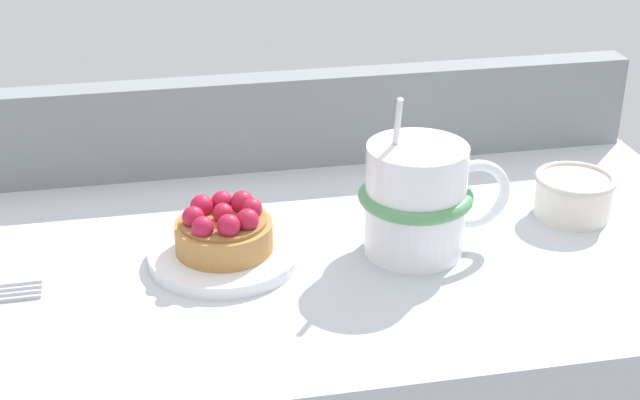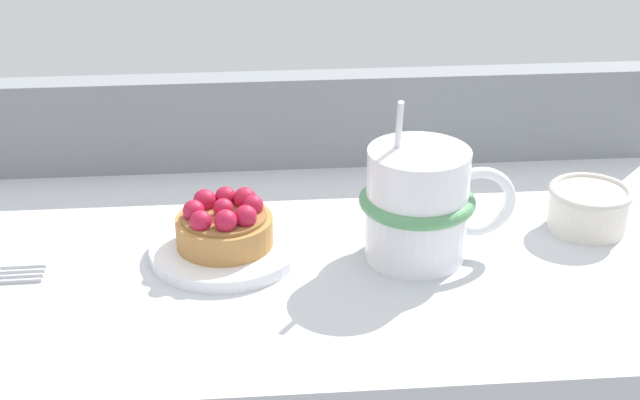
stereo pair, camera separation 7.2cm
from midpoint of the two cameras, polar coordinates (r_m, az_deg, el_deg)
ground_plane at (r=76.56cm, az=0.07°, el=-4.42°), size 78.23×38.21×3.99cm
window_rail_back at (r=89.47cm, az=-0.90°, el=4.86°), size 76.67×3.24×9.05cm
dessert_plate at (r=74.59cm, az=-3.10°, el=-3.16°), size 12.21×12.21×1.03cm
raspberry_tart at (r=73.51cm, az=-3.13°, el=-1.60°), size 7.76×7.76×4.15cm
coffee_mug at (r=73.41cm, az=8.99°, el=-0.29°), size 12.54×9.20×13.30cm
sugar_bowl at (r=82.20cm, az=18.70°, el=-0.47°), size 7.01×7.01×3.79cm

